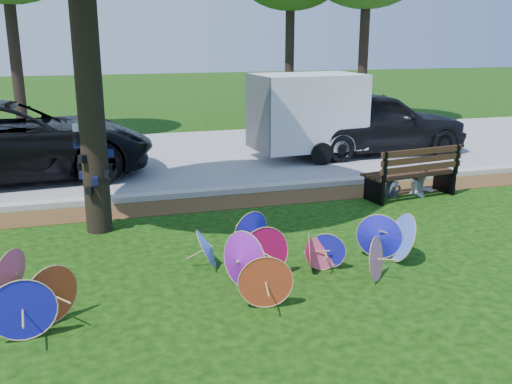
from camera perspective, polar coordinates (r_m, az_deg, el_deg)
ground at (r=7.47m, az=0.69°, el=-10.94°), size 90.00×90.00×0.00m
mulch_strip at (r=11.56m, az=-5.91°, el=-1.29°), size 90.00×1.00×0.01m
curb at (r=12.20m, az=-6.53°, el=-0.13°), size 90.00×0.30×0.12m
street at (r=16.21m, az=-9.12°, el=3.48°), size 90.00×8.00×0.01m
parasol_pile at (r=7.87m, az=-0.93°, el=-6.71°), size 6.02×2.12×0.81m
black_van at (r=14.61m, az=-23.52°, el=4.75°), size 6.88×3.61×1.85m
dark_pickup at (r=16.78m, az=11.71°, el=6.87°), size 5.30×2.15×1.80m
cargo_trailer at (r=15.72m, az=5.16°, el=8.03°), size 2.97×2.00×2.60m
park_bench at (r=12.42m, az=15.09°, el=1.99°), size 2.16×1.07×1.08m
person_left at (r=12.29m, az=13.57°, el=1.85°), size 0.42×0.31×1.04m
person_right at (r=12.62m, az=16.37°, el=2.64°), size 0.69×0.57×1.31m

